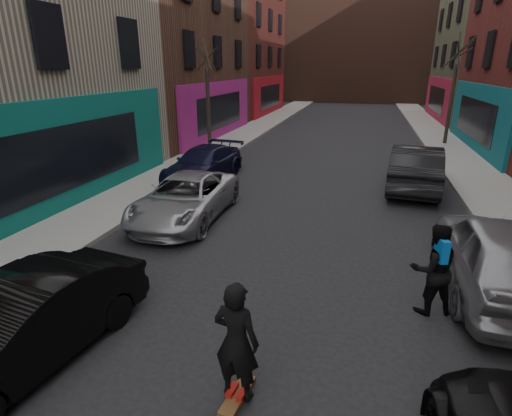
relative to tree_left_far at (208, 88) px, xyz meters
The scene contains 13 objects.
sidewalk_left 12.45m from the tree_left_far, 90.24° to the left, with size 2.50×84.00×0.13m, color gray.
sidewalk_right 17.61m from the tree_left_far, 43.95° to the left, with size 2.50×84.00×0.13m, color gray.
building_far 38.67m from the tree_left_far, 80.73° to the left, with size 40.00×10.00×14.00m, color #47281E.
tree_left_far is the anchor object (origin of this frame).
tree_right_far 13.78m from the tree_left_far, 25.82° to the left, with size 2.00×2.00×6.80m, color black, non-canonical shape.
parked_left_mid 15.98m from the tree_left_far, 79.02° to the right, with size 1.46×4.19×1.38m, color black.
parked_left_far 9.81m from the tree_left_far, 73.09° to the right, with size 2.19×4.76×1.32m, color #999AA1.
parked_left_end 5.73m from the tree_left_far, 71.53° to the right, with size 1.87×4.59×1.33m, color black.
parked_right_far 15.62m from the tree_left_far, 46.59° to the right, with size 1.94×4.82×1.64m, color gray.
parked_right_end 10.77m from the tree_left_far, 21.55° to the right, with size 1.75×5.02×1.65m, color black.
skateboard 16.93m from the tree_left_far, 67.44° to the right, with size 0.22×0.80×0.10m, color brown.
skateboarder 16.77m from the tree_left_far, 67.44° to the right, with size 0.64×0.42×1.75m, color black.
pedestrian 15.59m from the tree_left_far, 53.29° to the right, with size 1.03×0.91×1.77m.
Camera 1 is at (1.55, -1.47, 4.40)m, focal length 28.00 mm.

